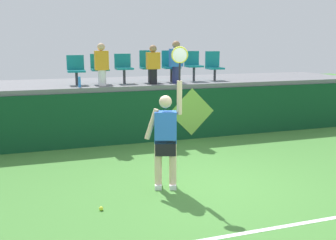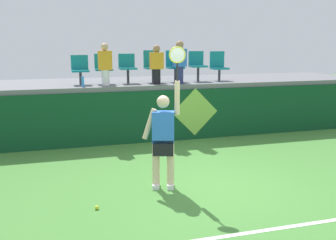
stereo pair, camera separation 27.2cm
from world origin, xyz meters
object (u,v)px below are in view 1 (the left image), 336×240
object	(u,v)px
stadium_chair_0	(76,69)
tennis_player	(166,137)
stadium_chair_1	(100,67)
stadium_chair_5	(193,64)
stadium_chair_3	(148,65)
spectator_2	(176,61)
stadium_chair_6	(214,65)
stadium_chair_4	(170,65)
tennis_ball	(101,208)
water_bottle	(79,82)
stadium_chair_2	(124,66)
spectator_0	(102,64)
spectator_1	(153,64)

from	to	relation	value
stadium_chair_0	tennis_player	bearing A→B (deg)	-73.86
tennis_player	stadium_chair_1	bearing A→B (deg)	97.82
stadium_chair_5	stadium_chair_3	bearing A→B (deg)	179.72
spectator_2	stadium_chair_5	bearing A→B (deg)	34.40
tennis_player	stadium_chair_6	size ratio (longest dim) A/B	2.99
stadium_chair_1	stadium_chair_4	size ratio (longest dim) A/B	0.91
stadium_chair_3	stadium_chair_5	distance (m)	1.31
stadium_chair_1	spectator_2	distance (m)	2.03
stadium_chair_4	stadium_chair_6	bearing A→B (deg)	0.12
tennis_ball	water_bottle	size ratio (longest dim) A/B	0.25
stadium_chair_1	stadium_chair_5	bearing A→B (deg)	0.02
tennis_ball	stadium_chair_3	distance (m)	5.37
tennis_player	stadium_chair_3	distance (m)	4.20
stadium_chair_2	spectator_0	distance (m)	0.76
water_bottle	stadium_chair_3	size ratio (longest dim) A/B	0.30
water_bottle	stadium_chair_5	world-z (taller)	stadium_chair_5
stadium_chair_0	spectator_2	xyz separation A→B (m)	(2.57, -0.46, 0.17)
stadium_chair_1	stadium_chair_2	distance (m)	0.64
stadium_chair_1	spectator_1	xyz separation A→B (m)	(1.33, -0.47, 0.08)
water_bottle	stadium_chair_4	xyz separation A→B (m)	(2.55, 0.60, 0.35)
stadium_chair_1	stadium_chair_2	xyz separation A→B (m)	(0.64, -0.00, 0.01)
stadium_chair_1	spectator_1	distance (m)	1.41
stadium_chair_5	stadium_chair_0	bearing A→B (deg)	-179.99
spectator_0	spectator_2	xyz separation A→B (m)	(1.97, -0.07, 0.04)
tennis_ball	water_bottle	xyz separation A→B (m)	(0.11, 3.99, 1.57)
tennis_ball	stadium_chair_6	bearing A→B (deg)	49.03
stadium_chair_1	stadium_chair_2	world-z (taller)	stadium_chair_1
stadium_chair_0	stadium_chair_3	bearing A→B (deg)	0.20
stadium_chair_5	tennis_player	bearing A→B (deg)	-117.65
spectator_1	stadium_chair_1	bearing A→B (deg)	160.69
stadium_chair_4	spectator_1	bearing A→B (deg)	-143.33
water_bottle	spectator_1	world-z (taller)	spectator_1
stadium_chair_5	stadium_chair_6	distance (m)	0.65
stadium_chair_2	stadium_chair_4	bearing A→B (deg)	0.38
stadium_chair_1	stadium_chair_6	bearing A→B (deg)	0.16
stadium_chair_1	stadium_chair_6	xyz separation A→B (m)	(3.29, 0.01, -0.00)
tennis_ball	spectator_2	xyz separation A→B (m)	(2.66, 4.12, 2.03)
stadium_chair_6	spectator_1	xyz separation A→B (m)	(-1.96, -0.48, 0.09)
stadium_chair_1	stadium_chair_4	world-z (taller)	stadium_chair_4
stadium_chair_5	stadium_chair_6	world-z (taller)	stadium_chair_5
stadium_chair_0	stadium_chair_4	bearing A→B (deg)	0.14
tennis_ball	water_bottle	bearing A→B (deg)	88.46
tennis_player	stadium_chair_0	distance (m)	4.26
spectator_0	stadium_chair_1	bearing A→B (deg)	90.00
spectator_1	stadium_chair_2	bearing A→B (deg)	146.19
stadium_chair_2	spectator_1	world-z (taller)	spectator_1
tennis_ball	stadium_chair_2	distance (m)	5.13
stadium_chair_5	stadium_chair_2	bearing A→B (deg)	-179.91
tennis_player	tennis_ball	distance (m)	1.64
tennis_ball	stadium_chair_6	distance (m)	6.36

